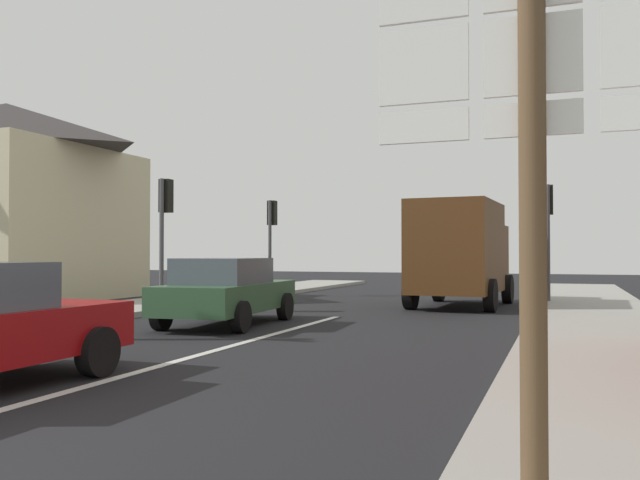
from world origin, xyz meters
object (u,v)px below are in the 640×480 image
traffic_light_far_right (548,216)px  traffic_light_far_left (272,225)px  delivery_truck (460,251)px  traffic_light_near_left (165,213)px  route_sign_post (533,171)px  sedan_far (226,290)px

traffic_light_far_right → traffic_light_far_left: bearing=173.9°
delivery_truck → traffic_light_far_right: size_ratio=1.40×
delivery_truck → traffic_light_near_left: traffic_light_near_left is taller
route_sign_post → traffic_light_near_left: (-9.98, 11.72, 0.65)m
traffic_light_far_right → traffic_light_far_left: traffic_light_far_right is taller
traffic_light_near_left → delivery_truck: bearing=31.5°
delivery_truck → traffic_light_far_right: 3.04m
traffic_light_near_left → sedan_far: bearing=-37.0°
sedan_far → delivery_truck: 8.01m
sedan_far → delivery_truck: (4.09, 6.83, 0.89)m
sedan_far → traffic_light_near_left: size_ratio=1.21×
delivery_truck → route_sign_post: route_sign_post is taller
route_sign_post → traffic_light_far_right: traffic_light_far_right is taller
delivery_truck → traffic_light_far_right: traffic_light_far_right is taller
traffic_light_far_right → traffic_light_far_left: size_ratio=1.04×
traffic_light_far_right → traffic_light_near_left: size_ratio=1.02×
traffic_light_near_left → traffic_light_far_left: (-0.00, 6.97, -0.05)m
traffic_light_near_left → traffic_light_far_left: size_ratio=1.02×
sedan_far → traffic_light_far_right: bearing=52.0°
sedan_far → traffic_light_far_right: traffic_light_far_right is taller
traffic_light_far_right → traffic_light_far_left: 9.73m
route_sign_post → traffic_light_far_left: (-9.98, 18.69, 0.60)m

